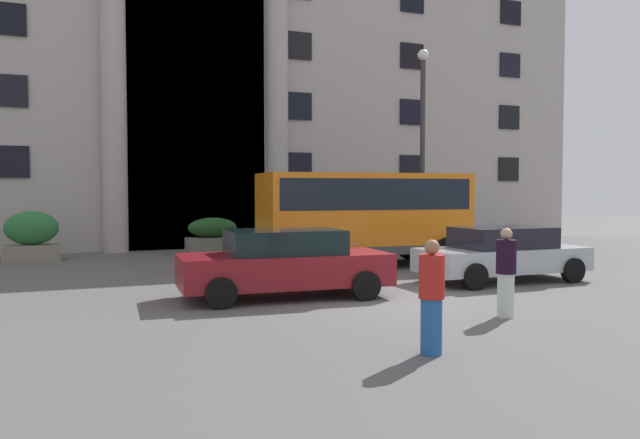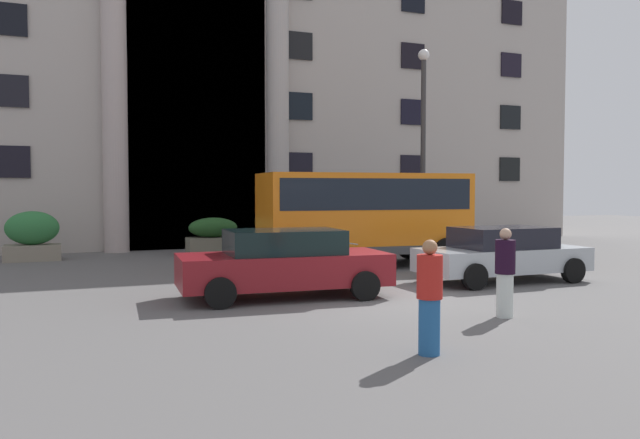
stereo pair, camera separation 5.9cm
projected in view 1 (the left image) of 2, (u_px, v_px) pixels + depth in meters
ground_plane at (394, 302)px, 13.31m from camera, size 80.00×64.00×0.12m
office_building_facade at (210, 78)px, 29.09m from camera, size 33.43×9.70×14.92m
orange_minibus at (363, 211)px, 19.06m from camera, size 6.32×3.24×2.79m
bus_stop_sign at (449, 207)px, 22.77m from camera, size 0.44×0.08×2.74m
hedge_planter_west at (213, 237)px, 22.53m from camera, size 1.82×0.90×1.31m
hedge_planter_entrance_left at (32, 237)px, 20.50m from camera, size 1.72×1.00×1.61m
parked_hatchback_near at (284, 263)px, 13.49m from camera, size 4.54×2.24×1.45m
parked_sedan_second at (502, 254)px, 15.85m from camera, size 4.31×1.95×1.37m
motorcycle_near_kerb at (330, 261)px, 16.39m from camera, size 2.06×0.62×0.89m
pedestrian_man_crossing at (432, 297)px, 8.80m from camera, size 0.36×0.36×1.61m
pedestrian_man_red_shirt at (506, 273)px, 11.40m from camera, size 0.36×0.36×1.61m
lamppost_plaza_centre at (423, 135)px, 22.58m from camera, size 0.40×0.40×7.29m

